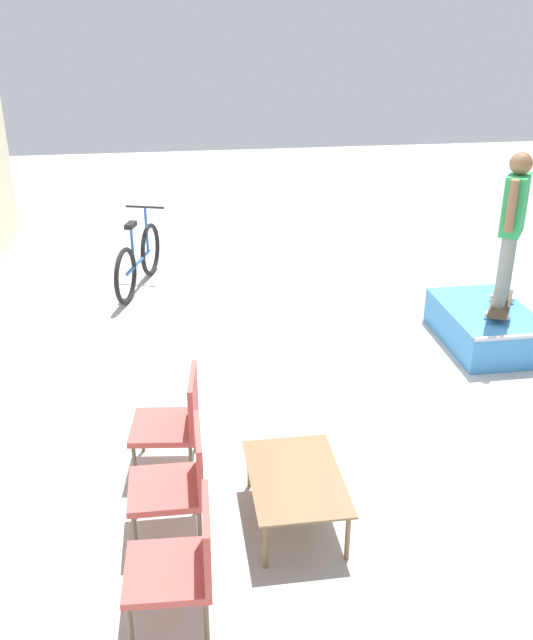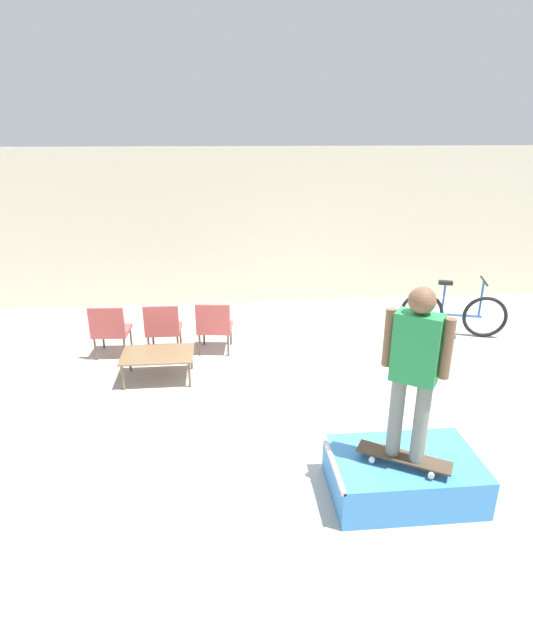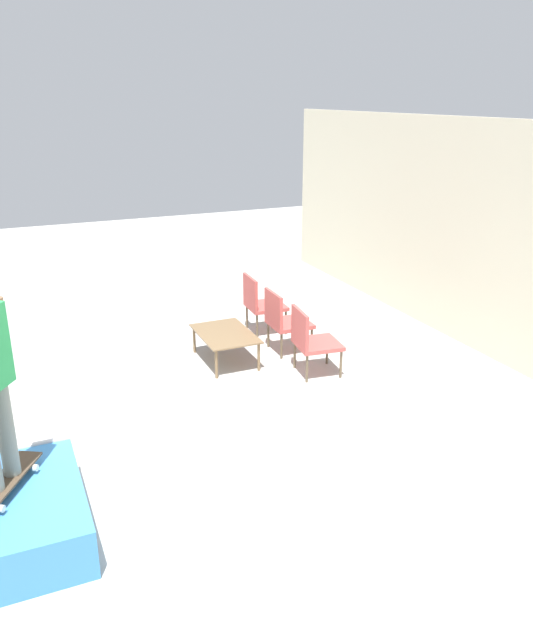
# 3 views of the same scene
# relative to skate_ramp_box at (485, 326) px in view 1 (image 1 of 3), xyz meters

# --- Properties ---
(ground_plane) EXTENTS (24.00, 24.00, 0.00)m
(ground_plane) POSITION_rel_skate_ramp_box_xyz_m (-0.82, 1.39, -0.20)
(ground_plane) COLOR #A8A8A3
(skate_ramp_box) EXTENTS (1.41, 0.89, 0.43)m
(skate_ramp_box) POSITION_rel_skate_ramp_box_xyz_m (0.00, 0.00, 0.00)
(skate_ramp_box) COLOR #3D84C6
(skate_ramp_box) RESTS_ON ground_plane
(skateboard_on_ramp) EXTENTS (0.83, 0.60, 0.07)m
(skateboard_on_ramp) POSITION_rel_skate_ramp_box_xyz_m (-0.06, -0.11, 0.29)
(skateboard_on_ramp) COLOR #473828
(skateboard_on_ramp) RESTS_ON skate_ramp_box
(person_skater) EXTENTS (0.48, 0.38, 1.62)m
(person_skater) POSITION_rel_skate_ramp_box_xyz_m (-0.06, -0.11, 1.24)
(person_skater) COLOR gray
(person_skater) RESTS_ON skateboard_on_ramp
(coffee_table) EXTENTS (0.99, 0.66, 0.39)m
(coffee_table) POSITION_rel_skate_ramp_box_xyz_m (-2.59, 2.60, 0.15)
(coffee_table) COLOR brown
(coffee_table) RESTS_ON ground_plane
(patio_chair_left) EXTENTS (0.55, 0.55, 0.85)m
(patio_chair_left) POSITION_rel_skate_ramp_box_xyz_m (-3.38, 3.43, 0.26)
(patio_chair_left) COLOR brown
(patio_chair_left) RESTS_ON ground_plane
(patio_chair_center) EXTENTS (0.53, 0.53, 0.85)m
(patio_chair_center) POSITION_rel_skate_ramp_box_xyz_m (-2.59, 3.43, 0.26)
(patio_chair_center) COLOR brown
(patio_chair_center) RESTS_ON ground_plane
(patio_chair_right) EXTENTS (0.58, 0.58, 0.85)m
(patio_chair_right) POSITION_rel_skate_ramp_box_xyz_m (-1.81, 3.43, 0.26)
(patio_chair_right) COLOR brown
(patio_chair_right) RESTS_ON ground_plane
(bicycle) EXTENTS (1.68, 0.66, 1.00)m
(bicycle) POSITION_rel_skate_ramp_box_xyz_m (2.21, 3.80, 0.18)
(bicycle) COLOR black
(bicycle) RESTS_ON ground_plane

